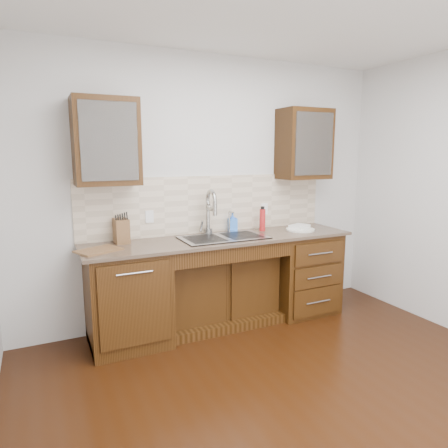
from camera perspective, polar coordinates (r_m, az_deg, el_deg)
name	(u,v)px	position (r m, az deg, el deg)	size (l,w,h in m)	color
ground	(308,408)	(3.17, 11.95, -24.32)	(4.00, 3.50, 0.10)	black
wall_back	(208,190)	(4.20, -2.34, 4.89)	(4.00, 0.10, 2.70)	silver
base_cabinet_left	(128,297)	(3.78, -13.60, -10.12)	(0.70, 0.62, 0.88)	#593014
base_cabinet_center	(219,289)	(4.17, -0.77, -9.23)	(1.20, 0.44, 0.70)	#593014
base_cabinet_right	(300,271)	(4.53, 10.79, -6.64)	(0.70, 0.62, 0.88)	#593014
countertop	(223,239)	(3.93, -0.16, -2.17)	(2.70, 0.65, 0.03)	#84705B
backsplash	(210,204)	(4.16, -1.99, 2.84)	(2.70, 0.02, 0.59)	beige
sink	(224,246)	(3.93, -0.06, -3.21)	(0.84, 0.46, 0.19)	#9E9EA5
faucet	(208,215)	(4.06, -2.34, 1.30)	(0.04, 0.04, 0.40)	#999993
filter_tap	(229,221)	(4.18, 0.77, 0.45)	(0.02, 0.02, 0.24)	#999993
upper_cabinet_left	(106,142)	(3.68, -16.51, 11.18)	(0.55, 0.34, 0.75)	#593014
upper_cabinet_right	(304,144)	(4.52, 11.36, 11.10)	(0.55, 0.34, 0.75)	#593014
outlet_left	(149,217)	(3.95, -10.60, 1.04)	(0.08, 0.01, 0.12)	white
outlet_right	(264,209)	(4.46, 5.79, 2.17)	(0.08, 0.01, 0.12)	white
soap_bottle	(233,222)	(4.24, 1.23, 0.34)	(0.09, 0.09, 0.20)	#387CED
water_bottle	(262,220)	(4.28, 5.51, 0.58)	(0.06, 0.06, 0.23)	#B31B1D
plate	(300,229)	(4.38, 10.84, -0.78)	(0.31, 0.31, 0.02)	silver
dish_towel	(299,226)	(4.43, 10.73, -0.34)	(0.21, 0.16, 0.03)	white
knife_block	(121,231)	(3.81, -14.47, -0.95)	(0.12, 0.20, 0.22)	brown
cutting_board	(99,250)	(3.55, -17.49, -3.60)	(0.35, 0.24, 0.02)	brown
cup_left_a	(91,148)	(3.66, -18.44, 10.30)	(0.13, 0.13, 0.10)	white
cup_left_b	(124,148)	(3.71, -14.09, 10.50)	(0.11, 0.11, 0.10)	white
cup_right_a	(299,149)	(4.48, 10.72, 10.54)	(0.14, 0.14, 0.11)	white
cup_right_b	(308,149)	(4.55, 11.98, 10.46)	(0.11, 0.11, 0.10)	silver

